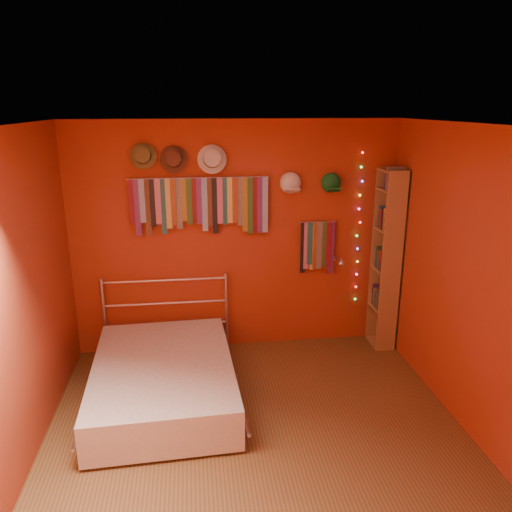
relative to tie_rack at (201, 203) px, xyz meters
name	(u,v)px	position (x,y,z in m)	size (l,w,h in m)	color
ground	(258,441)	(0.37, -1.68, -1.67)	(3.50, 3.50, 0.00)	brown
back_wall	(237,239)	(0.37, 0.07, -0.42)	(3.50, 0.02, 2.50)	maroon
right_wall	(478,288)	(2.12, -1.68, -0.42)	(0.02, 3.50, 2.50)	maroon
left_wall	(12,311)	(-1.38, -1.68, -0.42)	(0.02, 3.50, 2.50)	maroon
ceiling	(259,126)	(0.37, -1.68, 0.83)	(3.50, 3.50, 0.02)	white
tie_rack	(201,203)	(0.00, 0.00, 0.00)	(1.45, 0.03, 0.60)	silver
small_tie_rack	(318,245)	(1.25, 0.00, -0.50)	(0.40, 0.03, 0.59)	silver
fedora_olive	(143,156)	(-0.56, -0.03, 0.49)	(0.26, 0.14, 0.26)	brown
fedora_brown	(174,159)	(-0.26, -0.03, 0.45)	(0.27, 0.15, 0.27)	#4E2B1C
fedora_white	(212,159)	(0.12, -0.03, 0.45)	(0.30, 0.16, 0.29)	beige
cap_white	(291,183)	(0.94, 0.01, 0.18)	(0.20, 0.25, 0.20)	white
cap_green	(331,183)	(1.38, 0.01, 0.17)	(0.20, 0.24, 0.20)	#18702A
fairy_lights	(359,229)	(1.72, 0.03, -0.34)	(0.05, 0.02, 1.68)	#FF3333
reading_lamp	(340,262)	(1.46, -0.17, -0.65)	(0.07, 0.31, 0.09)	silver
bookshelf	(390,259)	(2.03, -0.15, -0.65)	(0.25, 0.34, 2.00)	#9C6946
bed	(164,379)	(-0.41, -0.97, -1.46)	(1.41, 1.87, 0.89)	silver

